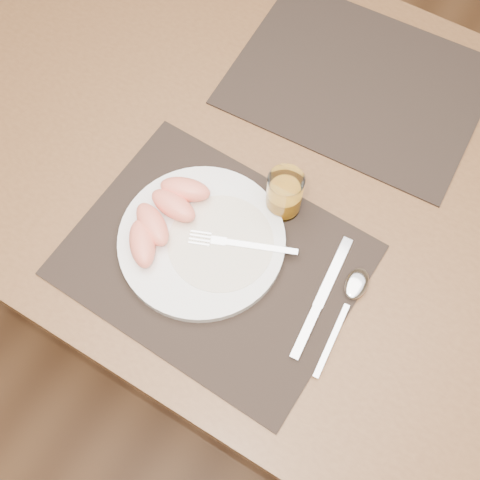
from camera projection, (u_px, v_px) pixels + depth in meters
name	position (u px, v px, depth m)	size (l,w,h in m)	color
ground	(272.00, 304.00, 1.72)	(5.00, 5.00, 0.00)	brown
table	(289.00, 190.00, 1.12)	(1.40, 0.90, 0.75)	brown
placemat_near	(214.00, 260.00, 0.97)	(0.45, 0.35, 0.00)	black
placemat_far	(358.00, 82.00, 1.11)	(0.45, 0.35, 0.00)	black
plate	(202.00, 241.00, 0.97)	(0.27, 0.27, 0.02)	white
plate_dressing	(221.00, 242.00, 0.96)	(0.17, 0.17, 0.00)	white
fork	(233.00, 243.00, 0.96)	(0.17, 0.08, 0.00)	silver
knife	(317.00, 307.00, 0.93)	(0.03, 0.22, 0.01)	silver
spoon	(353.00, 292.00, 0.93)	(0.04, 0.19, 0.01)	silver
juice_glass	(284.00, 195.00, 0.97)	(0.06, 0.06, 0.09)	white
grapefruit_wedges	(164.00, 215.00, 0.96)	(0.10, 0.19, 0.03)	#FF8668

